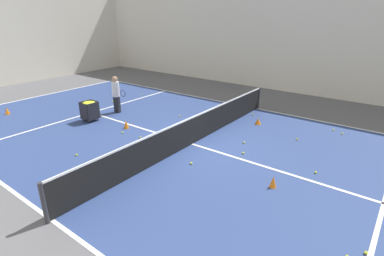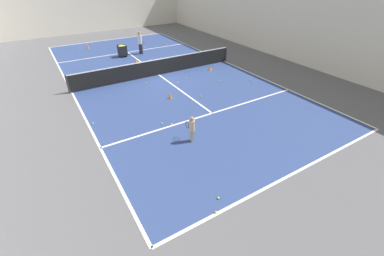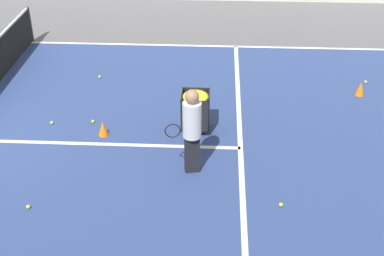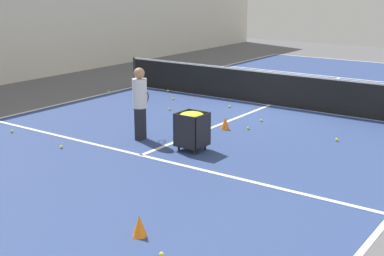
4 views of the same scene
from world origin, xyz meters
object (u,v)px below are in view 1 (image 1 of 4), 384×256
object	(u,v)px
coach_at_net	(116,92)
ball_cart	(89,107)
training_cone_0	(258,121)
tennis_net	(192,130)
training_cone_1	(126,124)

from	to	relation	value
coach_at_net	ball_cart	bearing A→B (deg)	-100.24
training_cone_0	tennis_net	bearing A→B (deg)	163.42
tennis_net	training_cone_0	distance (m)	3.38
coach_at_net	training_cone_0	xyz separation A→B (m)	(2.44, -5.82, -0.83)
tennis_net	ball_cart	xyz separation A→B (m)	(-0.66, 4.86, 0.08)
ball_cart	tennis_net	bearing A→B (deg)	-82.24
tennis_net	training_cone_0	bearing A→B (deg)	-16.58
coach_at_net	training_cone_0	world-z (taller)	coach_at_net
tennis_net	training_cone_0	xyz separation A→B (m)	(3.22, -0.96, -0.39)
tennis_net	ball_cart	bearing A→B (deg)	97.76
tennis_net	training_cone_1	world-z (taller)	tennis_net
coach_at_net	training_cone_1	size ratio (longest dim) A/B	5.22
ball_cart	training_cone_0	world-z (taller)	ball_cart
coach_at_net	training_cone_0	bearing A→B (deg)	12.44
tennis_net	coach_at_net	size ratio (longest dim) A/B	6.35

